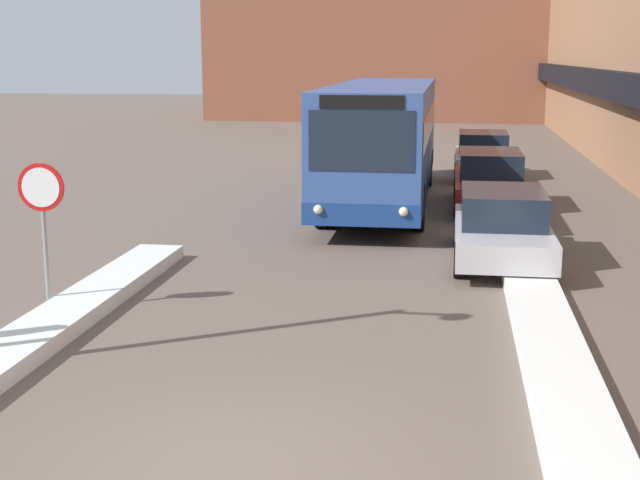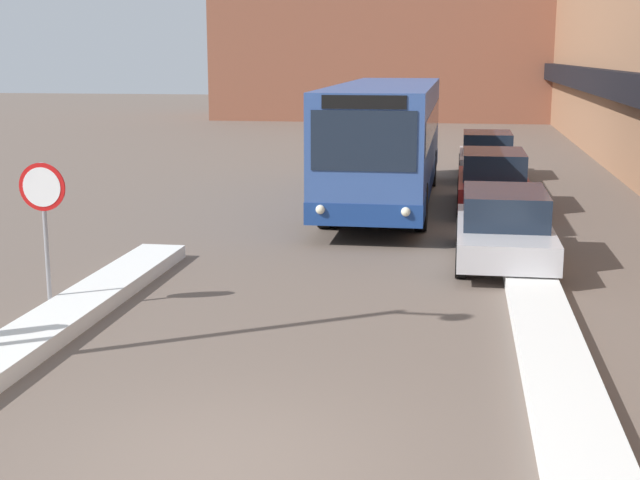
# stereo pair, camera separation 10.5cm
# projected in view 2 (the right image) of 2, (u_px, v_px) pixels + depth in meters

# --- Properties ---
(ground_plane) EXTENTS (160.00, 160.00, 0.00)m
(ground_plane) POSITION_uv_depth(u_px,v_px,m) (219.00, 468.00, 8.89)
(ground_plane) COLOR #66564C
(building_backdrop_far) EXTENTS (26.00, 8.00, 12.15)m
(building_backdrop_far) POSITION_uv_depth(u_px,v_px,m) (426.00, 20.00, 55.50)
(building_backdrop_far) COLOR brown
(building_backdrop_far) RESTS_ON ground_plane
(snow_bank_right) EXTENTS (0.90, 14.01, 0.23)m
(snow_bank_right) POSITION_uv_depth(u_px,v_px,m) (551.00, 350.00, 12.08)
(snow_bank_right) COLOR silver
(snow_bank_right) RESTS_ON ground_plane
(city_bus) EXTENTS (2.54, 11.74, 3.26)m
(city_bus) POSITION_uv_depth(u_px,v_px,m) (386.00, 139.00, 24.08)
(city_bus) COLOR #335193
(city_bus) RESTS_ON ground_plane
(parked_car_front) EXTENTS (1.85, 4.42, 1.43)m
(parked_car_front) POSITION_uv_depth(u_px,v_px,m) (504.00, 226.00, 17.52)
(parked_car_front) COLOR #B7B7BC
(parked_car_front) RESTS_ON ground_plane
(parked_car_middle) EXTENTS (1.86, 4.73, 1.53)m
(parked_car_middle) POSITION_uv_depth(u_px,v_px,m) (493.00, 180.00, 23.63)
(parked_car_middle) COLOR maroon
(parked_car_middle) RESTS_ON ground_plane
(parked_car_back) EXTENTS (1.82, 4.34, 1.51)m
(parked_car_back) POSITION_uv_depth(u_px,v_px,m) (487.00, 155.00, 29.52)
(parked_car_back) COLOR #B7B7BC
(parked_car_back) RESTS_ON ground_plane
(stop_sign) EXTENTS (0.76, 0.08, 2.39)m
(stop_sign) POSITION_uv_depth(u_px,v_px,m) (43.00, 204.00, 13.95)
(stop_sign) COLOR gray
(stop_sign) RESTS_ON ground_plane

